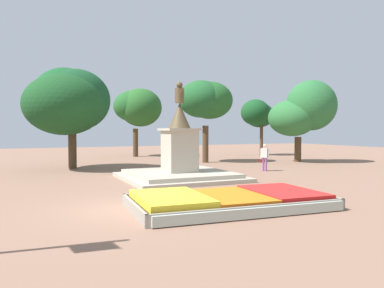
# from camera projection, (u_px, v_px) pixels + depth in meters

# --- Properties ---
(ground_plane) EXTENTS (90.70, 90.70, 0.00)m
(ground_plane) POSITION_uv_depth(u_px,v_px,m) (130.00, 208.00, 12.54)
(ground_plane) COLOR #8C6651
(flower_planter) EXTENTS (6.88, 4.01, 0.54)m
(flower_planter) POSITION_uv_depth(u_px,v_px,m) (229.00, 201.00, 12.56)
(flower_planter) COLOR #38281C
(flower_planter) RESTS_ON ground_plane
(statue_monument) EXTENTS (5.88, 5.88, 5.17)m
(statue_monument) POSITION_uv_depth(u_px,v_px,m) (180.00, 161.00, 19.91)
(statue_monument) COLOR #B3A894
(statue_monument) RESTS_ON ground_plane
(pedestrian_with_handbag) EXTENTS (0.50, 0.64, 1.72)m
(pedestrian_with_handbag) POSITION_uv_depth(u_px,v_px,m) (264.00, 156.00, 23.69)
(pedestrian_with_handbag) COLOR #8C4C99
(pedestrian_with_handbag) RESTS_ON ground_plane
(park_tree_far_left) EXTENTS (4.37, 3.93, 6.58)m
(park_tree_far_left) POSITION_uv_depth(u_px,v_px,m) (205.00, 100.00, 30.10)
(park_tree_far_left) COLOR #4C3823
(park_tree_far_left) RESTS_ON ground_plane
(park_tree_behind_statue) EXTENTS (4.65, 4.55, 6.67)m
(park_tree_behind_statue) POSITION_uv_depth(u_px,v_px,m) (138.00, 107.00, 36.80)
(park_tree_behind_statue) COLOR #4C3823
(park_tree_behind_statue) RESTS_ON ground_plane
(park_tree_far_right) EXTENTS (5.63, 6.15, 6.79)m
(park_tree_far_right) POSITION_uv_depth(u_px,v_px,m) (68.00, 102.00, 24.70)
(park_tree_far_right) COLOR #4C3823
(park_tree_far_right) RESTS_ON ground_plane
(park_tree_street_side) EXTENTS (3.70, 3.10, 5.71)m
(park_tree_street_side) POSITION_uv_depth(u_px,v_px,m) (257.00, 114.00, 38.26)
(park_tree_street_side) COLOR #4C3823
(park_tree_street_side) RESTS_ON ground_plane
(park_tree_mid_canopy) EXTENTS (5.16, 4.76, 6.59)m
(park_tree_mid_canopy) POSITION_uv_depth(u_px,v_px,m) (303.00, 111.00, 30.06)
(park_tree_mid_canopy) COLOR #4C3823
(park_tree_mid_canopy) RESTS_ON ground_plane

